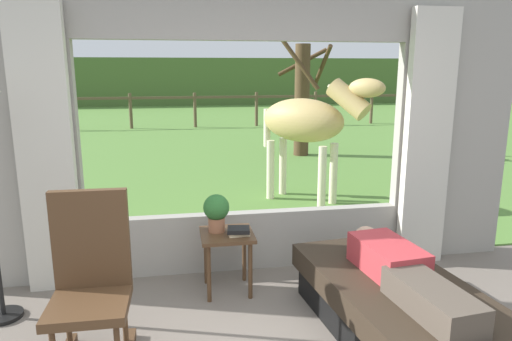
{
  "coord_description": "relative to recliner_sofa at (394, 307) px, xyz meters",
  "views": [
    {
      "loc": [
        -0.64,
        -1.83,
        1.86
      ],
      "look_at": [
        0.0,
        1.8,
        1.05
      ],
      "focal_mm": 32.38,
      "sensor_mm": 36.0,
      "label": 1
    }
  ],
  "objects": [
    {
      "name": "curtain_panel_right",
      "position": [
        0.85,
        1.19,
        0.98
      ],
      "size": [
        0.44,
        0.1,
        2.4
      ],
      "primitive_type": "cube",
      "color": "beige",
      "rests_on": "ground_plane"
    },
    {
      "name": "book_stack",
      "position": [
        -1.0,
        0.82,
        0.34
      ],
      "size": [
        0.2,
        0.17,
        0.06
      ],
      "color": "beige",
      "rests_on": "side_table"
    },
    {
      "name": "reclining_person",
      "position": [
        0.0,
        -0.05,
        0.3
      ],
      "size": [
        0.4,
        1.44,
        0.22
      ],
      "rotation": [
        0.0,
        0.0,
        0.11
      ],
      "color": "#B23338",
      "rests_on": "recliner_sofa"
    },
    {
      "name": "side_table",
      "position": [
        -1.08,
        0.88,
        0.21
      ],
      "size": [
        0.44,
        0.44,
        0.52
      ],
      "color": "#4C331E",
      "rests_on": "ground_plane"
    },
    {
      "name": "pasture_tree",
      "position": [
        1.22,
        6.85,
        1.06
      ],
      "size": [
        1.27,
        1.24,
        2.55
      ],
      "color": "#4C3823",
      "rests_on": "outdoor_pasture_lawn"
    },
    {
      "name": "distant_hill_ridge",
      "position": [
        -0.84,
        22.07,
        0.98
      ],
      "size": [
        36.0,
        2.0,
        2.4
      ],
      "primitive_type": "cube",
      "color": "#47642F",
      "rests_on": "ground_plane"
    },
    {
      "name": "potted_plant",
      "position": [
        -1.16,
        0.94,
        0.48
      ],
      "size": [
        0.22,
        0.22,
        0.32
      ],
      "color": "#9E6042",
      "rests_on": "side_table"
    },
    {
      "name": "outdoor_pasture_lawn",
      "position": [
        -0.84,
        12.23,
        -0.21
      ],
      "size": [
        36.0,
        21.68,
        0.02
      ],
      "primitive_type": "cube",
      "color": "#568438",
      "rests_on": "ground_plane"
    },
    {
      "name": "horse",
      "position": [
        0.31,
        3.31,
        0.94
      ],
      "size": [
        1.49,
        1.56,
        1.73
      ],
      "rotation": [
        0.0,
        0.0,
        -2.39
      ],
      "color": "tan",
      "rests_on": "outdoor_pasture_lawn"
    },
    {
      "name": "rocking_chair",
      "position": [
        -2.04,
        0.07,
        0.33
      ],
      "size": [
        0.49,
        0.69,
        1.12
      ],
      "rotation": [
        0.0,
        0.0,
        -0.01
      ],
      "color": "#4C331E",
      "rests_on": "ground_plane"
    },
    {
      "name": "curtain_panel_left",
      "position": [
        -2.53,
        1.19,
        0.98
      ],
      "size": [
        0.44,
        0.1,
        2.4
      ],
      "primitive_type": "cube",
      "color": "beige",
      "rests_on": "ground_plane"
    },
    {
      "name": "recliner_sofa",
      "position": [
        0.0,
        0.0,
        0.0
      ],
      "size": [
        1.08,
        1.79,
        0.42
      ],
      "rotation": [
        0.0,
        0.0,
        0.11
      ],
      "color": "black",
      "rests_on": "ground_plane"
    },
    {
      "name": "back_wall_with_window",
      "position": [
        -0.84,
        1.33,
        1.03
      ],
      "size": [
        5.2,
        0.12,
        2.55
      ],
      "color": "#9E998E",
      "rests_on": "ground_plane"
    },
    {
      "name": "pasture_fence_line",
      "position": [
        -0.84,
        12.19,
        0.53
      ],
      "size": [
        16.1,
        0.1,
        1.1
      ],
      "color": "brown",
      "rests_on": "outdoor_pasture_lawn"
    }
  ]
}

